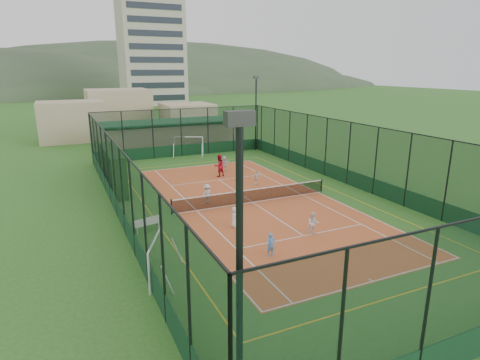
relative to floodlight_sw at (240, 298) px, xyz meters
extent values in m
plane|color=#316221|center=(8.60, 16.60, -4.12)|extent=(300.00, 300.00, 0.00)
cube|color=#CC512D|center=(8.60, 16.60, -4.12)|extent=(11.17, 23.97, 0.01)
cube|color=beige|center=(20.60, 98.60, 10.88)|extent=(15.00, 12.00, 30.00)
cube|color=black|center=(0.30, 24.09, -2.59)|extent=(1.05, 7.01, 3.07)
imported|color=white|center=(5.62, 12.97, -3.49)|extent=(0.72, 0.70, 1.25)
imported|color=#539AEC|center=(5.74, 8.80, -3.51)|extent=(0.47, 0.33, 1.21)
imported|color=white|center=(9.19, 10.17, -3.46)|extent=(0.78, 0.71, 1.30)
imported|color=silver|center=(5.66, 17.80, -3.44)|extent=(0.96, 0.69, 1.35)
imported|color=white|center=(10.79, 20.35, -3.53)|extent=(0.70, 0.33, 1.17)
imported|color=white|center=(10.19, 25.63, -3.42)|extent=(1.36, 0.76, 1.40)
imported|color=red|center=(9.07, 24.07, -3.16)|extent=(1.08, 0.94, 1.91)
sphere|color=#CCE033|center=(8.04, 17.39, -4.08)|extent=(0.07, 0.07, 0.07)
sphere|color=#CCE033|center=(10.11, 18.75, -4.08)|extent=(0.07, 0.07, 0.07)
sphere|color=#CCE033|center=(5.26, 17.72, -4.08)|extent=(0.07, 0.07, 0.07)
sphere|color=#CCE033|center=(10.04, 18.70, -4.08)|extent=(0.07, 0.07, 0.07)
camera|label=1|loc=(-3.27, -7.17, 4.92)|focal=30.00mm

